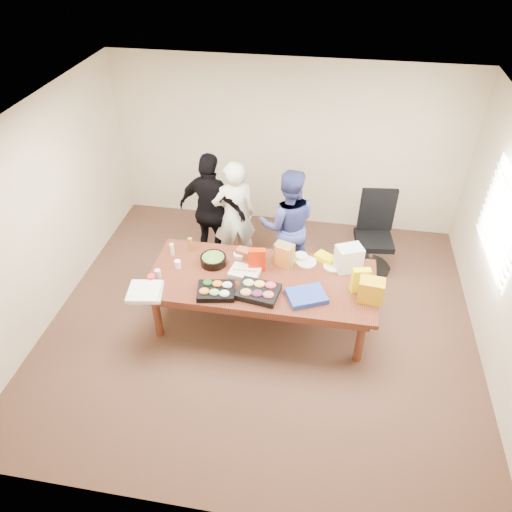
% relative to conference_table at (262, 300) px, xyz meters
% --- Properties ---
extents(floor, '(5.50, 5.00, 0.02)m').
position_rel_conference_table_xyz_m(floor, '(0.00, 0.00, -0.39)').
color(floor, '#47301E').
rests_on(floor, ground).
extents(ceiling, '(5.50, 5.00, 0.02)m').
position_rel_conference_table_xyz_m(ceiling, '(0.00, 0.00, 2.33)').
color(ceiling, white).
rests_on(ceiling, wall_back).
extents(wall_back, '(5.50, 0.04, 2.70)m').
position_rel_conference_table_xyz_m(wall_back, '(0.00, 2.50, 0.98)').
color(wall_back, beige).
rests_on(wall_back, floor).
extents(wall_front, '(5.50, 0.04, 2.70)m').
position_rel_conference_table_xyz_m(wall_front, '(0.00, -2.50, 0.98)').
color(wall_front, beige).
rests_on(wall_front, floor).
extents(wall_left, '(0.04, 5.00, 2.70)m').
position_rel_conference_table_xyz_m(wall_left, '(-2.75, 0.00, 0.98)').
color(wall_left, beige).
rests_on(wall_left, floor).
extents(window_panel, '(0.03, 1.40, 1.10)m').
position_rel_conference_table_xyz_m(window_panel, '(2.72, 0.60, 1.12)').
color(window_panel, white).
rests_on(window_panel, wall_right).
extents(window_blinds, '(0.04, 1.36, 1.00)m').
position_rel_conference_table_xyz_m(window_blinds, '(2.68, 0.60, 1.12)').
color(window_blinds, beige).
rests_on(window_blinds, wall_right).
extents(conference_table, '(2.80, 1.20, 0.75)m').
position_rel_conference_table_xyz_m(conference_table, '(0.00, 0.00, 0.00)').
color(conference_table, '#4C1C0F').
rests_on(conference_table, floor).
extents(office_chair, '(0.67, 0.67, 1.19)m').
position_rel_conference_table_xyz_m(office_chair, '(1.42, 1.32, 0.22)').
color(office_chair, black).
rests_on(office_chair, floor).
extents(person_center, '(0.73, 0.62, 1.70)m').
position_rel_conference_table_xyz_m(person_center, '(-0.58, 1.15, 0.48)').
color(person_center, beige).
rests_on(person_center, floor).
extents(person_right, '(0.90, 0.75, 1.68)m').
position_rel_conference_table_xyz_m(person_right, '(0.19, 1.08, 0.46)').
color(person_right, navy).
rests_on(person_right, floor).
extents(person_left, '(1.11, 0.66, 1.77)m').
position_rel_conference_table_xyz_m(person_left, '(-0.91, 1.18, 0.51)').
color(person_left, black).
rests_on(person_left, floor).
extents(veggie_tray, '(0.49, 0.41, 0.07)m').
position_rel_conference_table_xyz_m(veggie_tray, '(-0.49, -0.36, 0.41)').
color(veggie_tray, black).
rests_on(veggie_tray, conference_table).
extents(fruit_tray, '(0.53, 0.45, 0.07)m').
position_rel_conference_table_xyz_m(fruit_tray, '(0.00, -0.30, 0.41)').
color(fruit_tray, black).
rests_on(fruit_tray, conference_table).
extents(sheet_cake, '(0.40, 0.33, 0.06)m').
position_rel_conference_table_xyz_m(sheet_cake, '(-0.22, 0.03, 0.41)').
color(sheet_cake, silver).
rests_on(sheet_cake, conference_table).
extents(salad_bowl, '(0.41, 0.41, 0.11)m').
position_rel_conference_table_xyz_m(salad_bowl, '(-0.65, 0.18, 0.43)').
color(salad_bowl, black).
rests_on(salad_bowl, conference_table).
extents(chip_bag_blue, '(0.53, 0.48, 0.07)m').
position_rel_conference_table_xyz_m(chip_bag_blue, '(0.57, -0.27, 0.41)').
color(chip_bag_blue, '#253F9E').
rests_on(chip_bag_blue, conference_table).
extents(chip_bag_red, '(0.23, 0.13, 0.31)m').
position_rel_conference_table_xyz_m(chip_bag_red, '(-0.09, 0.15, 0.53)').
color(chip_bag_red, red).
rests_on(chip_bag_red, conference_table).
extents(chip_bag_yellow, '(0.23, 0.14, 0.32)m').
position_rel_conference_table_xyz_m(chip_bag_yellow, '(1.18, -0.03, 0.54)').
color(chip_bag_yellow, '#F5F907').
rests_on(chip_bag_yellow, conference_table).
extents(chip_bag_orange, '(0.21, 0.15, 0.31)m').
position_rel_conference_table_xyz_m(chip_bag_orange, '(0.23, 0.27, 0.53)').
color(chip_bag_orange, orange).
rests_on(chip_bag_orange, conference_table).
extents(mayo_jar, '(0.11, 0.11, 0.14)m').
position_rel_conference_table_xyz_m(mayo_jar, '(0.23, 0.30, 0.44)').
color(mayo_jar, white).
rests_on(mayo_jar, conference_table).
extents(mustard_bottle, '(0.06, 0.06, 0.15)m').
position_rel_conference_table_xyz_m(mustard_bottle, '(0.36, 0.37, 0.45)').
color(mustard_bottle, '#D9E002').
rests_on(mustard_bottle, conference_table).
extents(dressing_bottle, '(0.08, 0.08, 0.20)m').
position_rel_conference_table_xyz_m(dressing_bottle, '(-1.01, 0.39, 0.47)').
color(dressing_bottle, brown).
rests_on(dressing_bottle, conference_table).
extents(ranch_bottle, '(0.07, 0.07, 0.17)m').
position_rel_conference_table_xyz_m(ranch_bottle, '(-1.23, 0.27, 0.46)').
color(ranch_bottle, beige).
rests_on(ranch_bottle, conference_table).
extents(banana_bunch, '(0.29, 0.26, 0.08)m').
position_rel_conference_table_xyz_m(banana_bunch, '(0.75, 0.47, 0.42)').
color(banana_bunch, '#F9EC00').
rests_on(banana_bunch, conference_table).
extents(bread_loaf, '(0.31, 0.21, 0.11)m').
position_rel_conference_table_xyz_m(bread_loaf, '(-0.25, 0.37, 0.43)').
color(bread_loaf, brown).
rests_on(bread_loaf, conference_table).
extents(kraft_bag, '(0.27, 0.20, 0.31)m').
position_rel_conference_table_xyz_m(kraft_bag, '(0.23, 0.32, 0.53)').
color(kraft_bag, olive).
rests_on(kraft_bag, conference_table).
extents(red_cup, '(0.11, 0.11, 0.12)m').
position_rel_conference_table_xyz_m(red_cup, '(-1.30, -0.33, 0.44)').
color(red_cup, red).
rests_on(red_cup, conference_table).
extents(clear_cup_a, '(0.08, 0.08, 0.10)m').
position_rel_conference_table_xyz_m(clear_cup_a, '(-1.27, -0.19, 0.43)').
color(clear_cup_a, silver).
rests_on(clear_cup_a, conference_table).
extents(clear_cup_b, '(0.09, 0.09, 0.11)m').
position_rel_conference_table_xyz_m(clear_cup_b, '(-1.08, 0.01, 0.43)').
color(clear_cup_b, white).
rests_on(clear_cup_b, conference_table).
extents(pizza_box_lower, '(0.44, 0.44, 0.04)m').
position_rel_conference_table_xyz_m(pizza_box_lower, '(-1.30, -0.52, 0.40)').
color(pizza_box_lower, beige).
rests_on(pizza_box_lower, conference_table).
extents(pizza_box_upper, '(0.42, 0.42, 0.04)m').
position_rel_conference_table_xyz_m(pizza_box_upper, '(-1.31, -0.55, 0.44)').
color(pizza_box_upper, white).
rests_on(pizza_box_upper, pizza_box_lower).
extents(plate_a, '(0.26, 0.26, 0.01)m').
position_rel_conference_table_xyz_m(plate_a, '(0.86, 0.37, 0.38)').
color(plate_a, white).
rests_on(plate_a, conference_table).
extents(plate_b, '(0.26, 0.26, 0.02)m').
position_rel_conference_table_xyz_m(plate_b, '(0.51, 0.39, 0.38)').
color(plate_b, white).
rests_on(plate_b, conference_table).
extents(dip_bowl_a, '(0.19, 0.19, 0.07)m').
position_rel_conference_table_xyz_m(dip_bowl_a, '(0.44, 0.46, 0.41)').
color(dip_bowl_a, white).
rests_on(dip_bowl_a, conference_table).
extents(dip_bowl_b, '(0.16, 0.16, 0.06)m').
position_rel_conference_table_xyz_m(dip_bowl_b, '(-0.36, 0.36, 0.40)').
color(dip_bowl_b, beige).
rests_on(dip_bowl_b, conference_table).
extents(grocery_bag_white, '(0.37, 0.33, 0.33)m').
position_rel_conference_table_xyz_m(grocery_bag_white, '(1.03, 0.36, 0.54)').
color(grocery_bag_white, silver).
rests_on(grocery_bag_white, conference_table).
extents(grocery_bag_yellow, '(0.31, 0.23, 0.29)m').
position_rel_conference_table_xyz_m(grocery_bag_yellow, '(1.30, -0.18, 0.52)').
color(grocery_bag_yellow, gold).
rests_on(grocery_bag_yellow, conference_table).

